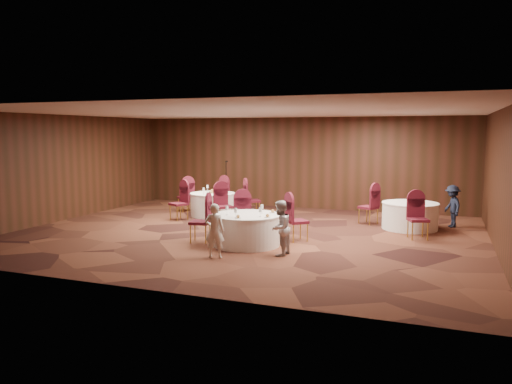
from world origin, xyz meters
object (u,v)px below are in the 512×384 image
(table_right, at_px, (410,216))
(mic_stand, at_px, (226,195))
(woman_a, at_px, (215,231))
(table_left, at_px, (213,204))
(table_main, at_px, (247,229))
(man_c, at_px, (452,206))
(woman_b, at_px, (280,228))

(table_right, distance_m, mic_stand, 6.44)
(woman_a, bearing_deg, mic_stand, -78.69)
(table_left, relative_size, table_right, 0.94)
(mic_stand, bearing_deg, table_main, -60.92)
(mic_stand, relative_size, man_c, 1.42)
(table_main, bearing_deg, table_right, 44.75)
(woman_a, xyz_separation_m, woman_b, (1.24, 0.70, 0.02))
(table_main, xyz_separation_m, woman_b, (1.05, -0.67, 0.23))
(table_main, bearing_deg, woman_a, -97.63)
(table_right, distance_m, man_c, 1.33)
(table_left, xyz_separation_m, woman_a, (2.40, -4.88, 0.21))
(table_right, xyz_separation_m, man_c, (1.09, 0.72, 0.22))
(table_left, distance_m, man_c, 7.21)
(table_main, xyz_separation_m, table_left, (-2.59, 3.51, -0.00))
(man_c, bearing_deg, woman_b, -59.43)
(table_main, distance_m, table_left, 4.36)
(woman_b, xyz_separation_m, man_c, (3.53, 4.85, -0.01))
(man_c, bearing_deg, table_main, -71.00)
(table_left, height_order, woman_a, woman_a)
(table_right, bearing_deg, woman_b, -120.57)
(table_main, height_order, man_c, man_c)
(table_right, bearing_deg, woman_a, -127.29)
(table_left, xyz_separation_m, mic_stand, (-0.18, 1.46, 0.13))
(woman_b, relative_size, man_c, 1.01)
(table_main, distance_m, mic_stand, 5.69)
(table_main, height_order, woman_a, woman_a)
(table_main, bearing_deg, woman_b, -32.37)
(table_left, height_order, man_c, man_c)
(man_c, bearing_deg, woman_a, -64.05)
(mic_stand, bearing_deg, woman_b, -55.89)
(woman_b, bearing_deg, woman_a, -54.20)
(woman_a, relative_size, woman_b, 0.97)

